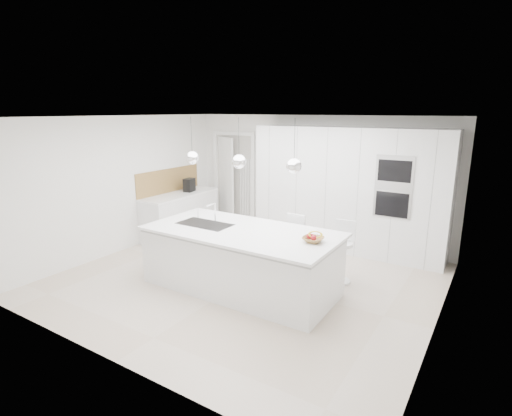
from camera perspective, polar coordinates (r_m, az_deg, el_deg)
The scene contains 27 objects.
floor at distance 6.38m, azimuth -1.46°, elevation -10.19°, with size 5.50×5.50×0.00m, color beige.
wall_back at distance 8.14m, azimuth 8.29°, elevation 4.17°, with size 5.50×5.50×0.00m, color white.
wall_left at distance 7.82m, azimuth -18.59°, elevation 3.19°, with size 5.00×5.00×0.00m, color white.
ceiling at distance 5.83m, azimuth -1.61°, elevation 12.87°, with size 5.50×5.50×0.00m, color white.
tall_cabinets at distance 7.59m, azimuth 12.86°, elevation 2.51°, with size 3.60×0.60×2.30m, color white.
oven_stack at distance 7.02m, azimuth 19.02°, elevation 2.85°, with size 0.62×0.04×1.05m, color #A5A5A8, non-canonical shape.
doorway_frame at distance 9.10m, azimuth -3.14°, elevation 3.88°, with size 1.11×0.08×2.13m, color white, non-canonical shape.
hallway_door at distance 9.21m, azimuth -4.59°, elevation 3.85°, with size 0.82×0.04×2.00m, color white.
radiator at distance 8.95m, azimuth -1.48°, elevation 2.58°, with size 0.32×0.04×1.40m, color white, non-canonical shape.
left_base_cabinets at distance 8.58m, azimuth -10.72°, elevation -1.04°, with size 0.60×1.80×0.86m, color white.
left_worktop at distance 8.47m, azimuth -10.86°, elevation 1.90°, with size 0.62×1.82×0.04m, color white.
oak_backsplash at distance 8.62m, azimuth -12.35°, elevation 3.86°, with size 0.02×1.80×0.50m, color #9E7840.
island_base at distance 5.93m, azimuth -2.29°, elevation -7.60°, with size 2.80×1.20×0.86m, color white.
island_worktop at distance 5.82m, azimuth -2.05°, elevation -3.33°, with size 2.84×1.40×0.04m, color white.
island_sink at distance 6.18m, azimuth -7.31°, elevation -3.00°, with size 0.84×0.44×0.18m, color #3F3F42, non-canonical shape.
island_tap at distance 6.23m, azimuth -5.86°, elevation -0.61°, with size 0.02×0.02×0.30m, color white.
pendant_left at distance 6.09m, azimuth -9.09°, elevation 7.09°, with size 0.20×0.20×0.20m, color white.
pendant_mid at distance 5.57m, azimuth -2.43°, elevation 6.63°, with size 0.20×0.20×0.20m, color white.
pendant_right at distance 5.14m, azimuth 5.45°, elevation 5.97°, with size 0.20×0.20×0.20m, color white.
fruit_bowl at distance 5.33m, azimuth 8.16°, elevation -4.48°, with size 0.28×0.28×0.07m, color #9E7840.
espresso_machine at distance 8.64m, azimuth -9.51°, elevation 3.27°, with size 0.17×0.26×0.28m, color black.
bar_stool_left at distance 6.35m, azimuth 5.15°, elevation -5.54°, with size 0.33×0.45×0.99m, color white, non-canonical shape.
bar_stool_right at distance 6.25m, azimuth 12.16°, elevation -6.28°, with size 0.32×0.44×0.96m, color white, non-canonical shape.
apple_a at distance 5.30m, azimuth 8.23°, elevation -4.23°, with size 0.08×0.08×0.08m, color #A71621.
apple_b at distance 5.36m, azimuth 7.84°, elevation -4.00°, with size 0.07×0.07×0.07m, color #A71621.
apple_c at distance 5.36m, azimuth 7.63°, elevation -4.00°, with size 0.08×0.08×0.08m, color #A71621.
banana_bunch at distance 5.30m, azimuth 8.48°, elevation -3.78°, with size 0.20×0.20×0.03m, color yellow.
Camera 1 is at (3.23, -4.85, 2.60)m, focal length 28.00 mm.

